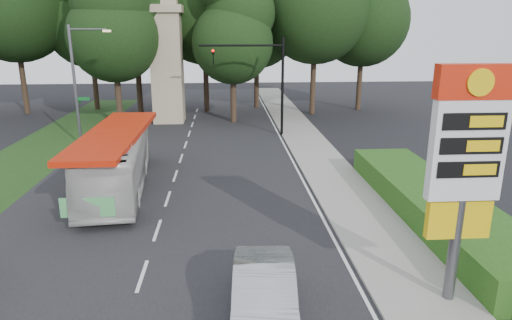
{
  "coord_description": "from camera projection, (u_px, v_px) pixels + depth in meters",
  "views": [
    {
      "loc": [
        2.78,
        -9.34,
        7.68
      ],
      "look_at": [
        4.08,
        9.74,
        2.2
      ],
      "focal_mm": 32.0,
      "sensor_mm": 36.0,
      "label": 1
    }
  ],
  "objects": [
    {
      "name": "road_surface",
      "position": [
        170.0,
        192.0,
        22.4
      ],
      "size": [
        14.0,
        80.0,
        0.02
      ],
      "primitive_type": "cube",
      "color": "black",
      "rests_on": "ground"
    },
    {
      "name": "sidewalk_right",
      "position": [
        340.0,
        187.0,
        22.94
      ],
      "size": [
        3.0,
        80.0,
        0.12
      ],
      "primitive_type": "cube",
      "color": "gray",
      "rests_on": "ground"
    },
    {
      "name": "grass_verge_left",
      "position": [
        23.0,
        162.0,
        27.53
      ],
      "size": [
        5.0,
        50.0,
        0.02
      ],
      "primitive_type": "cube",
      "color": "#193814",
      "rests_on": "ground"
    },
    {
      "name": "hedge",
      "position": [
        435.0,
        205.0,
        19.15
      ],
      "size": [
        3.0,
        14.0,
        1.2
      ],
      "primitive_type": "cube",
      "color": "#254913",
      "rests_on": "ground"
    },
    {
      "name": "gas_station_pylon",
      "position": [
        467.0,
        155.0,
        12.18
      ],
      "size": [
        2.1,
        0.45,
        6.85
      ],
      "color": "#59595E",
      "rests_on": "ground"
    },
    {
      "name": "traffic_signal_mast",
      "position": [
        265.0,
        73.0,
        32.99
      ],
      "size": [
        6.1,
        0.35,
        7.2
      ],
      "color": "black",
      "rests_on": "ground"
    },
    {
      "name": "streetlight_signs",
      "position": [
        78.0,
        80.0,
        30.32
      ],
      "size": [
        2.75,
        0.98,
        8.0
      ],
      "color": "#59595E",
      "rests_on": "ground"
    },
    {
      "name": "monument",
      "position": [
        167.0,
        62.0,
        38.13
      ],
      "size": [
        3.0,
        3.0,
        10.05
      ],
      "color": "tan",
      "rests_on": "ground"
    },
    {
      "name": "tree_west_near",
      "position": [
        87.0,
        4.0,
        42.96
      ],
      "size": [
        8.4,
        8.4,
        16.5
      ],
      "color": "#2D2116",
      "rests_on": "ground"
    },
    {
      "name": "tree_east_near",
      "position": [
        257.0,
        8.0,
        44.11
      ],
      "size": [
        8.12,
        8.12,
        15.95
      ],
      "color": "#2D2116",
      "rests_on": "ground"
    },
    {
      "name": "tree_far_east",
      "position": [
        364.0,
        0.0,
        42.66
      ],
      "size": [
        8.68,
        8.68,
        17.05
      ],
      "color": "#2D2116",
      "rests_on": "ground"
    },
    {
      "name": "tree_monument_left",
      "position": [
        112.0,
        16.0,
        35.92
      ],
      "size": [
        7.28,
        7.28,
        14.3
      ],
      "color": "#2D2116",
      "rests_on": "ground"
    },
    {
      "name": "tree_monument_right",
      "position": [
        232.0,
        25.0,
        37.21
      ],
      "size": [
        6.72,
        6.72,
        13.2
      ],
      "color": "#2D2116",
      "rests_on": "ground"
    },
    {
      "name": "transit_bus",
      "position": [
        117.0,
        160.0,
        22.48
      ],
      "size": [
        3.49,
        10.75,
        2.94
      ],
      "primitive_type": "imported",
      "rotation": [
        0.0,
        0.0,
        0.1
      ],
      "color": "silver",
      "rests_on": "ground"
    },
    {
      "name": "sedan_silver",
      "position": [
        264.0,
        297.0,
        12.17
      ],
      "size": [
        1.98,
        4.91,
        1.59
      ],
      "primitive_type": "imported",
      "rotation": [
        0.0,
        0.0,
        -0.06
      ],
      "color": "#A4A8AC",
      "rests_on": "ground"
    }
  ]
}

